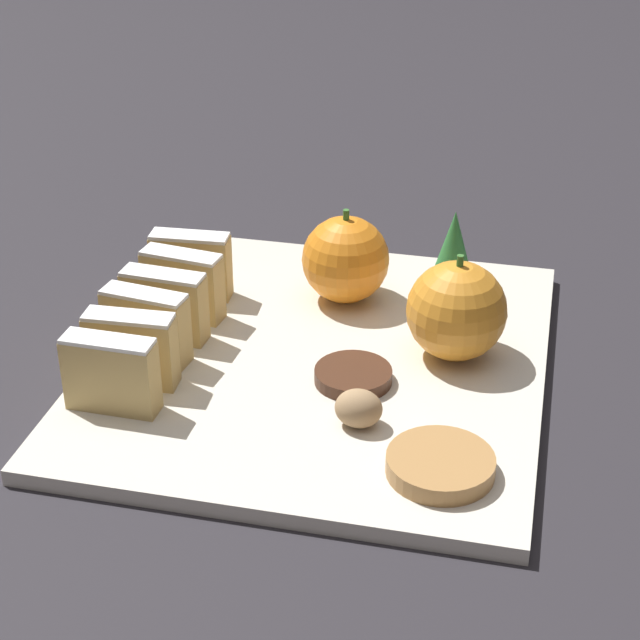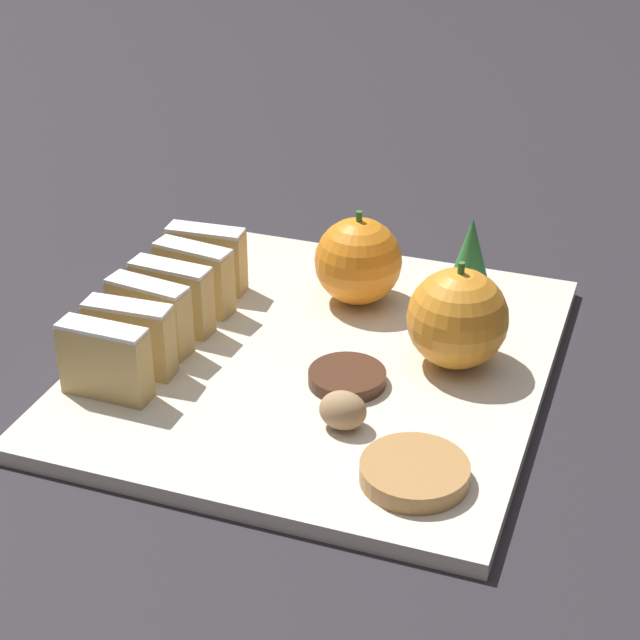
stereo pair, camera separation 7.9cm
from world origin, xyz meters
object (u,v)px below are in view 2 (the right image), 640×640
at_px(orange_near, 457,319).
at_px(chocolate_cookie, 347,378).
at_px(orange_far, 362,262).
at_px(walnut, 343,410).

bearing_deg(orange_near, chocolate_cookie, -140.69).
distance_m(orange_far, chocolate_cookie, 0.13).
relative_size(orange_far, walnut, 2.43).
bearing_deg(chocolate_cookie, orange_near, 39.31).
bearing_deg(orange_far, chocolate_cookie, -77.18).
bearing_deg(chocolate_cookie, walnut, -74.90).
height_order(orange_far, walnut, orange_far).
relative_size(orange_near, chocolate_cookie, 1.47).
bearing_deg(walnut, orange_far, 103.50).
distance_m(orange_far, walnut, 0.18).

